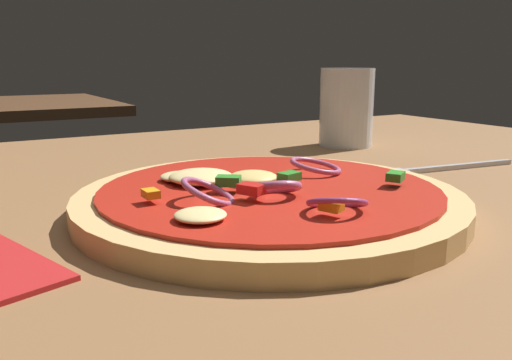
# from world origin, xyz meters

# --- Properties ---
(dining_table) EXTENTS (1.32, 0.96, 0.03)m
(dining_table) POSITION_xyz_m (0.00, 0.00, 0.01)
(dining_table) COLOR brown
(dining_table) RESTS_ON ground
(pizza) EXTENTS (0.29, 0.29, 0.04)m
(pizza) POSITION_xyz_m (0.05, 0.01, 0.04)
(pizza) COLOR tan
(pizza) RESTS_ON dining_table
(fork) EXTENTS (0.20, 0.04, 0.00)m
(fork) POSITION_xyz_m (0.27, 0.05, 0.03)
(fork) COLOR silver
(fork) RESTS_ON dining_table
(beer_glass) EXTENTS (0.07, 0.07, 0.10)m
(beer_glass) POSITION_xyz_m (0.30, 0.22, 0.07)
(beer_glass) COLOR silver
(beer_glass) RESTS_ON dining_table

